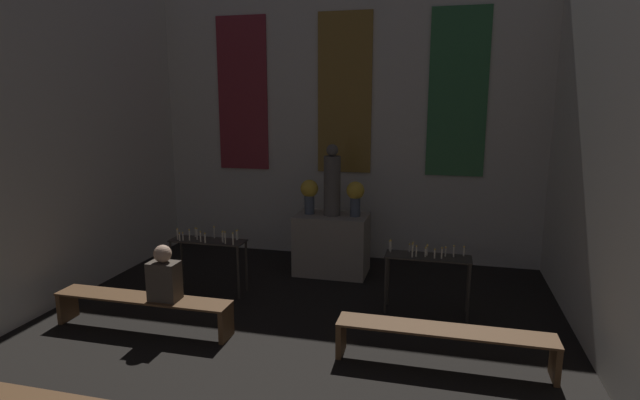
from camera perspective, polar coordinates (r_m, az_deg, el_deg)
wall_back at (r=8.89m, az=2.90°, el=9.07°), size 6.99×0.16×4.87m
altar at (r=8.21m, az=1.36°, el=-5.05°), size 1.17×0.74×0.98m
statue at (r=7.99m, az=1.40°, el=1.98°), size 0.27×0.27×1.14m
flower_vase_left at (r=8.11m, az=-1.23°, el=0.86°), size 0.29×0.29×0.56m
flower_vase_right at (r=7.95m, az=4.06°, el=0.61°), size 0.29×0.29×0.56m
candle_rack_left at (r=7.54m, az=-12.64°, el=-5.40°), size 1.12×0.36×0.98m
candle_rack_right at (r=6.78m, az=12.15°, el=-7.28°), size 1.12×0.36×0.99m
pew_back_left at (r=6.67m, az=-19.59°, el=-11.22°), size 2.28×0.36×0.42m
pew_back_right at (r=5.65m, az=13.93°, el=-15.05°), size 2.28×0.36×0.42m
person_seated at (r=6.36m, az=-17.39°, el=-8.27°), size 0.36×0.24×0.69m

